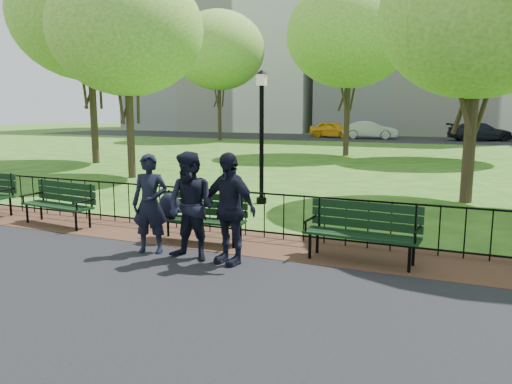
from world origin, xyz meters
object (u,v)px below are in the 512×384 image
at_px(park_bench_left_a, 61,199).
at_px(lamppost, 262,132).
at_px(person_left, 150,204).
at_px(sedan_dark, 480,132).
at_px(park_bench_right_a, 363,226).
at_px(tree_near_w, 126,30).
at_px(tree_far_c, 349,34).
at_px(person_right, 229,208).
at_px(person_mid, 191,206).
at_px(tree_far_e, 480,27).
at_px(park_bench_main, 186,209).
at_px(sedan_silver, 370,130).
at_px(tree_mid_w, 88,15).
at_px(tree_far_w, 219,50).
at_px(tree_near_e, 479,15).
at_px(taxi, 333,129).

relative_size(park_bench_left_a, lamppost, 0.53).
height_order(person_left, sedan_dark, person_left).
distance_m(park_bench_right_a, tree_near_w, 12.70).
xyz_separation_m(park_bench_left_a, tree_far_c, (2.02, 18.19, 5.66)).
bearing_deg(person_right, person_mid, -158.24).
xyz_separation_m(park_bench_left_a, tree_near_w, (-3.21, 6.75, 4.60)).
bearing_deg(tree_far_e, tree_far_c, -175.96).
bearing_deg(park_bench_main, sedan_silver, 91.05).
relative_size(park_bench_right_a, tree_mid_w, 0.20).
distance_m(park_bench_main, park_bench_right_a, 3.31).
bearing_deg(tree_mid_w, lamppost, -29.64).
distance_m(tree_far_e, sedan_silver, 17.55).
bearing_deg(tree_far_w, tree_far_c, -36.48).
height_order(park_bench_left_a, sedan_silver, sedan_silver).
bearing_deg(tree_far_w, park_bench_right_a, -58.62).
bearing_deg(park_bench_main, tree_near_w, 129.46).
distance_m(tree_near_e, sedan_dark, 28.10).
bearing_deg(person_mid, tree_near_e, 65.45).
bearing_deg(tree_near_e, tree_far_c, 116.80).
xyz_separation_m(tree_near_e, tree_far_w, (-18.10, 20.83, 2.01)).
relative_size(park_bench_main, sedan_dark, 0.37).
distance_m(park_bench_main, park_bench_left_a, 3.19).
distance_m(taxi, sedan_silver, 3.28).
relative_size(park_bench_main, tree_far_e, 0.20).
xyz_separation_m(tree_far_e, sedan_silver, (-7.61, 14.81, -5.55)).
bearing_deg(park_bench_left_a, person_mid, -9.32).
relative_size(tree_far_w, person_mid, 5.48).
height_order(tree_far_w, sedan_dark, tree_far_w).
relative_size(park_bench_right_a, tree_far_w, 0.19).
height_order(park_bench_right_a, sedan_silver, sedan_silver).
bearing_deg(person_left, lamppost, 74.36).
relative_size(park_bench_right_a, tree_near_w, 0.25).
relative_size(tree_mid_w, person_right, 5.21).
height_order(park_bench_main, tree_far_c, tree_far_c).
relative_size(lamppost, sedan_dark, 0.73).
height_order(park_bench_main, tree_near_w, tree_near_w).
xyz_separation_m(lamppost, taxi, (-5.73, 29.93, -1.19)).
xyz_separation_m(tree_far_e, person_mid, (-4.27, -19.71, -5.37)).
bearing_deg(tree_near_w, tree_far_c, 65.41).
distance_m(tree_far_w, sedan_dark, 21.03).
bearing_deg(taxi, person_mid, -156.88).
height_order(park_bench_left_a, tree_far_w, tree_far_w).
distance_m(park_bench_left_a, tree_mid_w, 14.10).
bearing_deg(tree_far_c, park_bench_right_a, -76.21).
xyz_separation_m(person_right, sedan_dark, (4.27, 35.10, -0.21)).
bearing_deg(taxi, park_bench_main, -157.71).
distance_m(person_left, person_mid, 0.87).
bearing_deg(taxi, park_bench_left_a, -162.96).
height_order(person_right, taxi, person_right).
bearing_deg(park_bench_left_a, tree_far_e, 72.83).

